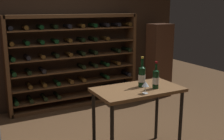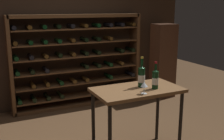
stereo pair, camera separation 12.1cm
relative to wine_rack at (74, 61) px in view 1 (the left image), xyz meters
name	(u,v)px [view 1 (the left image)]	position (x,y,z in m)	size (l,w,h in m)	color
back_wall	(54,31)	(-0.30, 0.21, 0.55)	(5.29, 0.10, 2.83)	#3D2B1E
wine_rack	(74,61)	(0.00, 0.00, 0.00)	(2.49, 0.32, 1.73)	brown
tasting_table	(138,97)	(0.06, -2.10, -0.09)	(1.07, 0.59, 0.89)	brown
display_cabinet	(159,61)	(1.77, -0.27, -0.11)	(0.44, 0.36, 1.52)	#4C2D1E
wine_bottle_amber_reserve	(156,79)	(0.25, -2.20, 0.14)	(0.08, 0.08, 0.33)	black
wine_bottle_gold_foil	(142,76)	(0.14, -2.06, 0.15)	(0.09, 0.09, 0.38)	black
wine_glass_stemmed_right	(145,85)	(0.03, -2.31, 0.12)	(0.08, 0.08, 0.14)	silver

